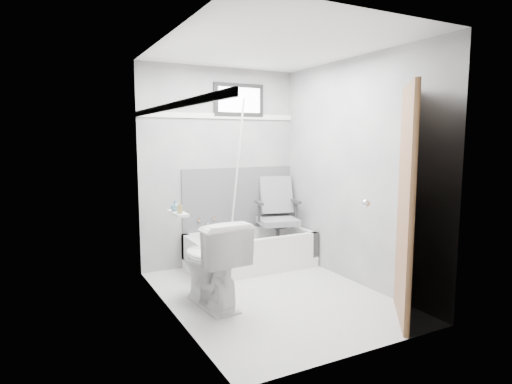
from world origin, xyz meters
TOP-DOWN VIEW (x-y plane):
  - floor at (0.00, 0.00)m, footprint 2.60×2.60m
  - ceiling at (0.00, 0.00)m, footprint 2.60×2.60m
  - wall_back at (0.00, 1.30)m, footprint 2.00×0.02m
  - wall_front at (0.00, -1.30)m, footprint 2.00×0.02m
  - wall_left at (-1.00, 0.00)m, footprint 0.02×2.60m
  - wall_right at (1.00, 0.00)m, footprint 0.02×2.60m
  - bathtub at (0.23, 0.93)m, footprint 1.50×0.70m
  - office_chair at (0.64, 0.98)m, footprint 0.66×0.66m
  - toilet at (-0.62, 0.06)m, footprint 0.52×0.86m
  - door at (0.98, -1.28)m, footprint 0.78×0.78m
  - window at (0.25, 1.29)m, footprint 0.66×0.04m
  - backerboard at (0.25, 1.29)m, footprint 1.50×0.02m
  - trim_back at (0.00, 1.29)m, footprint 2.00×0.02m
  - trim_left at (-0.99, 0.00)m, footprint 0.02×2.60m
  - pole at (0.10, 1.06)m, footprint 0.02×0.47m
  - shelf at (-0.93, 0.05)m, footprint 0.10×0.32m
  - soap_bottle_a at (-0.94, -0.03)m, footprint 0.05×0.05m
  - soap_bottle_b at (-0.94, 0.11)m, footprint 0.11×0.11m
  - faucet at (-0.20, 1.27)m, footprint 0.26×0.10m

SIDE VIEW (x-z plane):
  - floor at x=0.00m, z-range 0.00..0.00m
  - bathtub at x=0.23m, z-range 0.00..0.42m
  - toilet at x=-0.62m, z-range 0.00..0.81m
  - faucet at x=-0.20m, z-range 0.47..0.63m
  - office_chair at x=0.64m, z-range 0.12..1.07m
  - backerboard at x=0.25m, z-range 0.41..1.19m
  - shelf at x=-0.93m, z-range 0.89..0.91m
  - soap_bottle_b at x=-0.94m, z-range 0.91..1.01m
  - soap_bottle_a at x=-0.94m, z-range 0.92..1.02m
  - door at x=0.98m, z-range 0.00..2.00m
  - pole at x=0.10m, z-range 0.10..2.00m
  - wall_back at x=0.00m, z-range 0.00..2.40m
  - wall_front at x=0.00m, z-range 0.00..2.40m
  - wall_left at x=-1.00m, z-range 0.00..2.40m
  - wall_right at x=1.00m, z-range 0.00..2.40m
  - trim_back at x=0.00m, z-range 1.79..1.85m
  - trim_left at x=-0.99m, z-range 1.79..1.85m
  - window at x=0.25m, z-range 1.82..2.22m
  - ceiling at x=0.00m, z-range 2.40..2.40m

